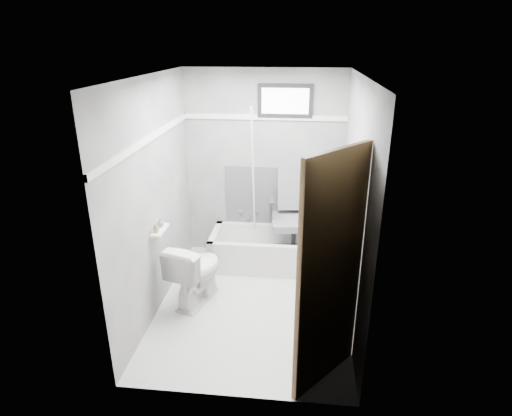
# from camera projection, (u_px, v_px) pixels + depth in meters

# --- Properties ---
(floor) EXTENTS (2.60, 2.60, 0.00)m
(floor) POSITION_uv_depth(u_px,v_px,m) (253.00, 305.00, 4.67)
(floor) COLOR white
(floor) RESTS_ON ground
(ceiling) EXTENTS (2.60, 2.60, 0.00)m
(ceiling) POSITION_uv_depth(u_px,v_px,m) (252.00, 76.00, 3.79)
(ceiling) COLOR silver
(ceiling) RESTS_ON floor
(wall_back) EXTENTS (2.00, 0.02, 2.40)m
(wall_back) POSITION_uv_depth(u_px,v_px,m) (264.00, 166.00, 5.44)
(wall_back) COLOR slate
(wall_back) RESTS_ON floor
(wall_front) EXTENTS (2.00, 0.02, 2.40)m
(wall_front) POSITION_uv_depth(u_px,v_px,m) (231.00, 267.00, 3.03)
(wall_front) COLOR slate
(wall_front) RESTS_ON floor
(wall_left) EXTENTS (0.02, 2.60, 2.40)m
(wall_left) POSITION_uv_depth(u_px,v_px,m) (154.00, 198.00, 4.33)
(wall_left) COLOR slate
(wall_left) RESTS_ON floor
(wall_right) EXTENTS (0.02, 2.60, 2.40)m
(wall_right) POSITION_uv_depth(u_px,v_px,m) (355.00, 206.00, 4.13)
(wall_right) COLOR slate
(wall_right) RESTS_ON floor
(bathtub) EXTENTS (1.50, 0.70, 0.42)m
(bathtub) POSITION_uv_depth(u_px,v_px,m) (270.00, 249.00, 5.44)
(bathtub) COLOR silver
(bathtub) RESTS_ON floor
(office_chair) EXTENTS (0.73, 0.73, 1.13)m
(office_chair) POSITION_uv_depth(u_px,v_px,m) (294.00, 215.00, 5.26)
(office_chair) COLOR slate
(office_chair) RESTS_ON bathtub
(toilet) EXTENTS (0.61, 0.82, 0.72)m
(toilet) POSITION_uv_depth(u_px,v_px,m) (196.00, 272.00, 4.63)
(toilet) COLOR white
(toilet) RESTS_ON floor
(door) EXTENTS (0.78, 0.78, 2.00)m
(door) POSITION_uv_depth(u_px,v_px,m) (369.00, 297.00, 3.03)
(door) COLOR #50361E
(door) RESTS_ON floor
(window) EXTENTS (0.66, 0.04, 0.40)m
(window) POSITION_uv_depth(u_px,v_px,m) (285.00, 101.00, 5.10)
(window) COLOR black
(window) RESTS_ON wall_back
(backerboard) EXTENTS (1.50, 0.02, 0.78)m
(backerboard) POSITION_uv_depth(u_px,v_px,m) (283.00, 197.00, 5.55)
(backerboard) COLOR #4C4C4F
(backerboard) RESTS_ON wall_back
(trim_back) EXTENTS (2.00, 0.02, 0.06)m
(trim_back) POSITION_uv_depth(u_px,v_px,m) (264.00, 117.00, 5.20)
(trim_back) COLOR white
(trim_back) RESTS_ON wall_back
(trim_left) EXTENTS (0.02, 2.60, 0.06)m
(trim_left) POSITION_uv_depth(u_px,v_px,m) (150.00, 138.00, 4.10)
(trim_left) COLOR white
(trim_left) RESTS_ON wall_left
(pole) EXTENTS (0.02, 0.43, 1.91)m
(pole) POSITION_uv_depth(u_px,v_px,m) (253.00, 183.00, 5.28)
(pole) COLOR silver
(pole) RESTS_ON bathtub
(shelf) EXTENTS (0.10, 0.32, 0.02)m
(shelf) POSITION_uv_depth(u_px,v_px,m) (160.00, 230.00, 4.33)
(shelf) COLOR white
(shelf) RESTS_ON wall_left
(soap_bottle_a) EXTENTS (0.05, 0.05, 0.09)m
(soap_bottle_a) POSITION_uv_depth(u_px,v_px,m) (156.00, 227.00, 4.24)
(soap_bottle_a) COLOR olive
(soap_bottle_a) RESTS_ON shelf
(soap_bottle_b) EXTENTS (0.09, 0.09, 0.09)m
(soap_bottle_b) POSITION_uv_depth(u_px,v_px,m) (160.00, 222.00, 4.37)
(soap_bottle_b) COLOR slate
(soap_bottle_b) RESTS_ON shelf
(faucet) EXTENTS (0.26, 0.10, 0.16)m
(faucet) POSITION_uv_depth(u_px,v_px,m) (248.00, 214.00, 5.67)
(faucet) COLOR silver
(faucet) RESTS_ON wall_back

